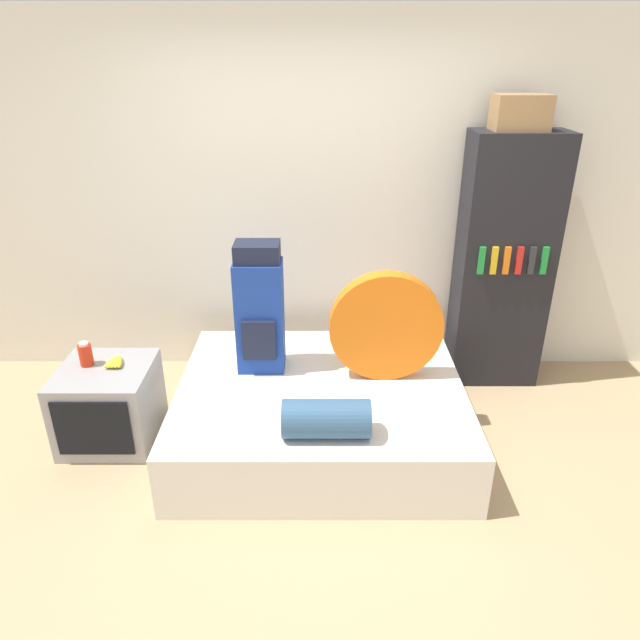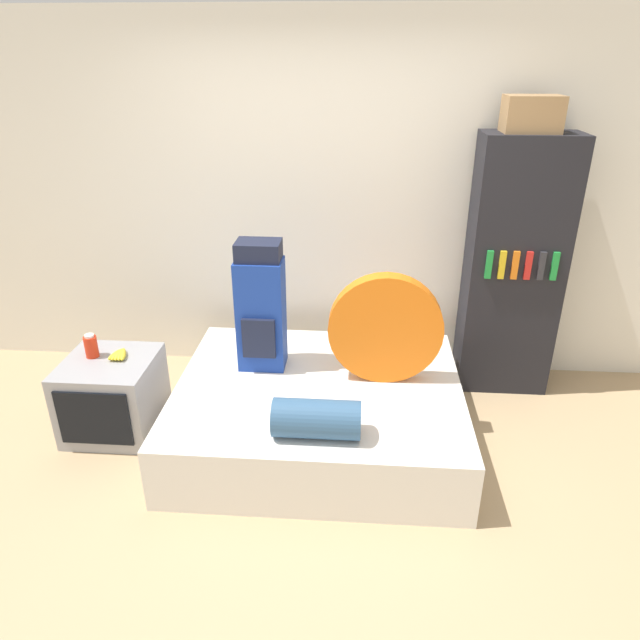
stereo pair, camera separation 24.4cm
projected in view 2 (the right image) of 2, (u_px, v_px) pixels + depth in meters
ground_plane at (309, 504)px, 3.21m from camera, size 16.00×16.00×0.00m
wall_back at (329, 205)px, 4.16m from camera, size 8.00×0.05×2.60m
bed at (319, 410)px, 3.70m from camera, size 1.80×1.52×0.40m
backpack at (261, 308)px, 3.67m from camera, size 0.30×0.25×0.86m
tent_bag at (385, 329)px, 3.53m from camera, size 0.71×0.11×0.71m
sleeping_roll at (317, 419)px, 3.09m from camera, size 0.48×0.22×0.22m
television at (113, 395)px, 3.76m from camera, size 0.57×0.58×0.51m
canister at (91, 346)px, 3.68m from camera, size 0.08×0.08×0.16m
banana_bunch at (120, 354)px, 3.69m from camera, size 0.13×0.16×0.04m
bookshelf at (513, 269)px, 4.02m from camera, size 0.65×0.37×1.85m
cardboard_box at (532, 114)px, 3.57m from camera, size 0.35×0.23×0.22m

